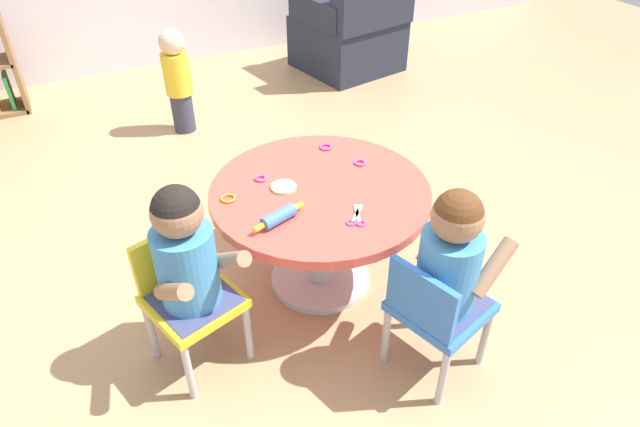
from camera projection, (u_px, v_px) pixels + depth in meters
ground_plane at (320, 280)px, 2.49m from camera, size 10.00×10.00×0.00m
craft_table at (320, 212)px, 2.26m from camera, size 0.89×0.89×0.50m
child_chair_left at (188, 295)px, 1.98m from camera, size 0.38×0.38×0.54m
seated_child_left at (185, 253)px, 1.83m from camera, size 0.36×0.41×0.51m
child_chair_right at (435, 310)px, 1.92m from camera, size 0.38×0.38×0.54m
seated_child_right at (451, 256)px, 1.81m from camera, size 0.41×0.36×0.51m
armchair_dark at (352, 32)px, 4.33m from camera, size 0.83×0.84×0.85m
toddler_standing at (178, 78)px, 3.45m from camera, size 0.17×0.17×0.67m
rolling_pin at (279, 217)px, 2.00m from camera, size 0.23×0.09×0.05m
craft_scissors at (356, 219)px, 2.03m from camera, size 0.12×0.14×0.01m
playdough_blob_0 at (284, 187)px, 2.19m from camera, size 0.10×0.10×0.01m
cookie_cutter_0 at (228, 198)px, 2.13m from camera, size 0.06×0.06×0.01m
cookie_cutter_1 at (360, 163)px, 2.35m from camera, size 0.05×0.05×0.01m
cookie_cutter_2 at (326, 147)px, 2.45m from camera, size 0.06×0.06×0.01m
cookie_cutter_3 at (260, 178)px, 2.25m from camera, size 0.05×0.05×0.01m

